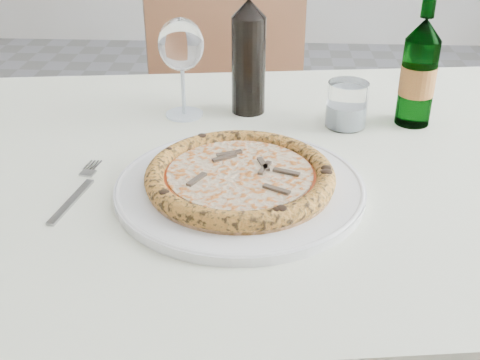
{
  "coord_description": "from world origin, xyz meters",
  "views": [
    {
      "loc": [
        0.17,
        -1.15,
        1.2
      ],
      "look_at": [
        0.13,
        -0.39,
        0.78
      ],
      "focal_mm": 45.0,
      "sensor_mm": 36.0,
      "label": 1
    }
  ],
  "objects": [
    {
      "name": "chair_far",
      "position": [
        0.07,
        0.46,
        0.53
      ],
      "size": [
        0.58,
        0.58,
        0.93
      ],
      "color": "brown",
      "rests_on": "floor"
    },
    {
      "name": "wine_glass",
      "position": [
        0.01,
        -0.11,
        0.89
      ],
      "size": [
        0.08,
        0.08,
        0.18
      ],
      "color": "white",
      "rests_on": "dining_table"
    },
    {
      "name": "dining_table",
      "position": [
        0.13,
        -0.29,
        0.67
      ],
      "size": [
        1.58,
        1.05,
        0.76
      ],
      "color": "brown",
      "rests_on": "floor"
    },
    {
      "name": "fork",
      "position": [
        -0.11,
        -0.4,
        0.76
      ],
      "size": [
        0.03,
        0.18,
        0.0
      ],
      "color": "gray",
      "rests_on": "dining_table"
    },
    {
      "name": "plate",
      "position": [
        0.13,
        -0.39,
        0.76
      ],
      "size": [
        0.37,
        0.37,
        0.02
      ],
      "color": "white",
      "rests_on": "dining_table"
    },
    {
      "name": "tumbler",
      "position": [
        0.31,
        -0.14,
        0.79
      ],
      "size": [
        0.07,
        0.07,
        0.08
      ],
      "color": "white",
      "rests_on": "dining_table"
    },
    {
      "name": "wine_bottle",
      "position": [
        0.13,
        -0.08,
        0.87
      ],
      "size": [
        0.06,
        0.06,
        0.26
      ],
      "color": "black",
      "rests_on": "dining_table"
    },
    {
      "name": "beer_bottle",
      "position": [
        0.43,
        -0.12,
        0.85
      ],
      "size": [
        0.06,
        0.06,
        0.24
      ],
      "color": "#24692B",
      "rests_on": "dining_table"
    },
    {
      "name": "pizza",
      "position": [
        0.13,
        -0.39,
        0.78
      ],
      "size": [
        0.28,
        0.28,
        0.03
      ],
      "color": "tan",
      "rests_on": "plate"
    }
  ]
}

